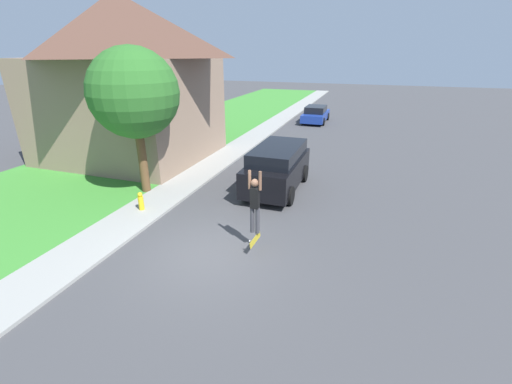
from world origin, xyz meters
TOP-DOWN VIEW (x-y plane):
  - ground_plane at (0.00, 0.00)m, footprint 120.00×120.00m
  - lawn at (-8.00, 6.00)m, footprint 10.00×80.00m
  - sidewalk at (-3.60, 6.00)m, footprint 1.80×80.00m
  - house at (-8.51, 7.85)m, footprint 8.99×8.04m
  - lawn_tree_near at (-4.65, 3.48)m, footprint 3.49×3.49m
  - suv_parked at (0.56, 5.69)m, footprint 2.11×4.54m
  - car_down_street at (-0.50, 21.56)m, footprint 1.94×4.27m
  - skateboarder at (1.23, 0.81)m, footprint 0.41×0.23m
  - skateboard at (1.29, 0.64)m, footprint 0.13×0.83m
  - fire_hydrant at (-3.65, 1.78)m, footprint 0.20×0.20m

SIDE VIEW (x-z plane):
  - ground_plane at x=0.00m, z-range 0.00..0.00m
  - lawn at x=-8.00m, z-range 0.00..0.08m
  - sidewalk at x=-3.60m, z-range 0.00..0.10m
  - skateboard at x=1.29m, z-range 0.24..0.47m
  - fire_hydrant at x=-3.65m, z-range 0.09..0.79m
  - car_down_street at x=-0.50m, z-range -0.01..1.35m
  - suv_parked at x=0.56m, z-range 0.06..1.98m
  - skateboarder at x=1.23m, z-range 0.55..2.54m
  - lawn_tree_near at x=-4.65m, z-range 1.22..7.04m
  - house at x=-8.51m, z-range 0.28..8.59m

